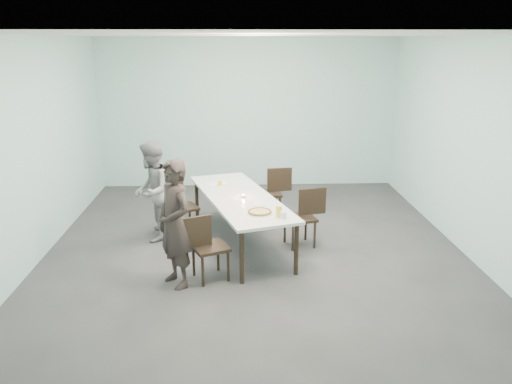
{
  "coord_description": "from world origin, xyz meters",
  "views": [
    {
      "loc": [
        -0.27,
        -6.64,
        2.94
      ],
      "look_at": [
        0.0,
        -0.3,
        1.0
      ],
      "focal_mm": 35.0,
      "sensor_mm": 36.0,
      "label": 1
    }
  ],
  "objects_px": {
    "water_tumbler": "(283,215)",
    "pizza": "(260,212)",
    "chair_near_right": "(305,213)",
    "tealight": "(243,196)",
    "table": "(240,200)",
    "chair_far_left": "(178,204)",
    "diner_near": "(175,224)",
    "side_plate": "(259,204)",
    "beer_glass": "(279,212)",
    "chair_far_right": "(273,189)",
    "chair_near_left": "(204,243)",
    "amber_tumbler": "(220,183)",
    "diner_far": "(152,191)"
  },
  "relations": [
    {
      "from": "water_tumbler",
      "to": "pizza",
      "type": "bearing_deg",
      "value": 144.52
    },
    {
      "from": "chair_near_right",
      "to": "tealight",
      "type": "bearing_deg",
      "value": -14.56
    },
    {
      "from": "table",
      "to": "water_tumbler",
      "type": "height_order",
      "value": "water_tumbler"
    },
    {
      "from": "chair_far_left",
      "to": "water_tumbler",
      "type": "bearing_deg",
      "value": -68.67
    },
    {
      "from": "diner_near",
      "to": "side_plate",
      "type": "relative_size",
      "value": 8.92
    },
    {
      "from": "chair_far_left",
      "to": "side_plate",
      "type": "relative_size",
      "value": 4.83
    },
    {
      "from": "table",
      "to": "diner_near",
      "type": "height_order",
      "value": "diner_near"
    },
    {
      "from": "diner_near",
      "to": "beer_glass",
      "type": "height_order",
      "value": "diner_near"
    },
    {
      "from": "chair_far_right",
      "to": "table",
      "type": "bearing_deg",
      "value": 57.96
    },
    {
      "from": "diner_near",
      "to": "pizza",
      "type": "height_order",
      "value": "diner_near"
    },
    {
      "from": "side_plate",
      "to": "water_tumbler",
      "type": "height_order",
      "value": "water_tumbler"
    },
    {
      "from": "chair_far_right",
      "to": "tealight",
      "type": "distance_m",
      "value": 1.36
    },
    {
      "from": "chair_far_right",
      "to": "tealight",
      "type": "xyz_separation_m",
      "value": [
        -0.52,
        -1.22,
        0.27
      ]
    },
    {
      "from": "chair_near_left",
      "to": "chair_far_right",
      "type": "bearing_deg",
      "value": 42.01
    },
    {
      "from": "chair_near_right",
      "to": "diner_near",
      "type": "bearing_deg",
      "value": 19.48
    },
    {
      "from": "pizza",
      "to": "water_tumbler",
      "type": "distance_m",
      "value": 0.36
    },
    {
      "from": "beer_glass",
      "to": "amber_tumbler",
      "type": "xyz_separation_m",
      "value": [
        -0.79,
        1.5,
        -0.03
      ]
    },
    {
      "from": "chair_near_left",
      "to": "side_plate",
      "type": "height_order",
      "value": "chair_near_left"
    },
    {
      "from": "diner_near",
      "to": "amber_tumbler",
      "type": "distance_m",
      "value": 1.9
    },
    {
      "from": "pizza",
      "to": "chair_far_right",
      "type": "bearing_deg",
      "value": 80.42
    },
    {
      "from": "chair_near_left",
      "to": "water_tumbler",
      "type": "relative_size",
      "value": 9.67
    },
    {
      "from": "chair_near_right",
      "to": "beer_glass",
      "type": "height_order",
      "value": "beer_glass"
    },
    {
      "from": "chair_far_right",
      "to": "water_tumbler",
      "type": "height_order",
      "value": "chair_far_right"
    },
    {
      "from": "chair_near_left",
      "to": "chair_near_right",
      "type": "distance_m",
      "value": 1.79
    },
    {
      "from": "chair_far_right",
      "to": "amber_tumbler",
      "type": "relative_size",
      "value": 10.88
    },
    {
      "from": "chair_far_left",
      "to": "beer_glass",
      "type": "relative_size",
      "value": 5.8
    },
    {
      "from": "pizza",
      "to": "amber_tumbler",
      "type": "height_order",
      "value": "amber_tumbler"
    },
    {
      "from": "chair_far_left",
      "to": "diner_far",
      "type": "bearing_deg",
      "value": 177.81
    },
    {
      "from": "pizza",
      "to": "water_tumbler",
      "type": "xyz_separation_m",
      "value": [
        0.29,
        -0.21,
        0.03
      ]
    },
    {
      "from": "water_tumbler",
      "to": "tealight",
      "type": "xyz_separation_m",
      "value": [
        -0.49,
        0.9,
        -0.02
      ]
    },
    {
      "from": "chair_near_left",
      "to": "side_plate",
      "type": "xyz_separation_m",
      "value": [
        0.73,
        0.75,
        0.25
      ]
    },
    {
      "from": "pizza",
      "to": "diner_far",
      "type": "bearing_deg",
      "value": 146.49
    },
    {
      "from": "chair_far_right",
      "to": "tealight",
      "type": "height_order",
      "value": "chair_far_right"
    },
    {
      "from": "water_tumbler",
      "to": "amber_tumbler",
      "type": "bearing_deg",
      "value": 118.71
    },
    {
      "from": "tealight",
      "to": "chair_far_left",
      "type": "bearing_deg",
      "value": 153.82
    },
    {
      "from": "diner_far",
      "to": "beer_glass",
      "type": "bearing_deg",
      "value": 58.74
    },
    {
      "from": "diner_near",
      "to": "beer_glass",
      "type": "xyz_separation_m",
      "value": [
        1.29,
        0.33,
        0.02
      ]
    },
    {
      "from": "diner_far",
      "to": "chair_far_right",
      "type": "bearing_deg",
      "value": 117.27
    },
    {
      "from": "table",
      "to": "side_plate",
      "type": "bearing_deg",
      "value": -56.74
    },
    {
      "from": "table",
      "to": "chair_far_left",
      "type": "distance_m",
      "value": 1.07
    },
    {
      "from": "chair_far_left",
      "to": "chair_far_right",
      "type": "distance_m",
      "value": 1.7
    },
    {
      "from": "beer_glass",
      "to": "side_plate",
      "type": "bearing_deg",
      "value": 113.57
    },
    {
      "from": "chair_far_right",
      "to": "diner_near",
      "type": "bearing_deg",
      "value": 54.7
    },
    {
      "from": "diner_far",
      "to": "water_tumbler",
      "type": "distance_m",
      "value": 2.24
    },
    {
      "from": "chair_near_left",
      "to": "diner_far",
      "type": "xyz_separation_m",
      "value": [
        -0.85,
        1.42,
        0.26
      ]
    },
    {
      "from": "chair_far_left",
      "to": "chair_near_right",
      "type": "bearing_deg",
      "value": -40.33
    },
    {
      "from": "pizza",
      "to": "water_tumbler",
      "type": "bearing_deg",
      "value": -35.48
    },
    {
      "from": "chair_far_left",
      "to": "side_plate",
      "type": "distance_m",
      "value": 1.5
    },
    {
      "from": "table",
      "to": "tealight",
      "type": "relative_size",
      "value": 49.1
    },
    {
      "from": "diner_far",
      "to": "tealight",
      "type": "distance_m",
      "value": 1.41
    }
  ]
}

